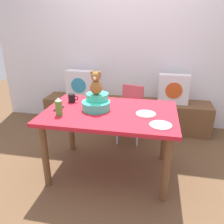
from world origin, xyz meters
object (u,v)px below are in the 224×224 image
teddy_bear (96,84)px  ketchup_bottle (59,107)px  dining_table (110,120)px  cell_phone (59,109)px  pillow_floral_right (174,89)px  infant_seat_teal (97,103)px  highchair (129,106)px  book_stack (129,98)px  coffee_mug (72,98)px  dinner_plate_near (146,114)px  dinner_plate_far (161,125)px  pillow_floral_left (80,84)px

teddy_bear → ketchup_bottle: size_ratio=1.35×
dining_table → cell_phone: bearing=-175.0°
pillow_floral_right → teddy_bear: (-0.87, -1.15, 0.34)m
infant_seat_teal → teddy_bear: bearing=-90.0°
infant_seat_teal → ketchup_bottle: (-0.32, -0.24, 0.02)m
dining_table → highchair: size_ratio=1.74×
highchair → cell_phone: bearing=-129.1°
highchair → book_stack: bearing=98.5°
teddy_bear → ketchup_bottle: (-0.32, -0.24, -0.19)m
book_stack → highchair: highchair is taller
teddy_bear → cell_phone: teddy_bear is taller
dining_table → ketchup_bottle: ketchup_bottle is taller
coffee_mug → ketchup_bottle: bearing=-87.9°
infant_seat_teal → dinner_plate_near: infant_seat_teal is taller
highchair → dinner_plate_far: highchair is taller
pillow_floral_right → highchair: (-0.60, -0.42, -0.16)m
infant_seat_teal → dinner_plate_far: infant_seat_teal is taller
book_stack → teddy_bear: teddy_bear is taller
teddy_bear → cell_phone: size_ratio=1.74×
pillow_floral_right → book_stack: pillow_floral_right is taller
pillow_floral_left → cell_phone: pillow_floral_left is taller
pillow_floral_right → dinner_plate_near: (-0.34, -1.21, 0.07)m
book_stack → dining_table: size_ratio=0.15×
ketchup_bottle → highchair: bearing=58.8°
cell_phone → dinner_plate_far: bearing=-13.4°
dinner_plate_near → dinner_plate_far: 0.28m
book_stack → cell_phone: size_ratio=1.39×
dinner_plate_far → pillow_floral_left: bearing=130.8°
highchair → dining_table: bearing=-98.4°
pillow_floral_left → dinner_plate_near: pillow_floral_left is taller
pillow_floral_right → book_stack: size_ratio=2.20×
infant_seat_teal → coffee_mug: 0.37m
teddy_bear → dinner_plate_near: bearing=-6.2°
highchair → teddy_bear: size_ratio=3.16×
dining_table → cell_phone: cell_phone is taller
highchair → dinner_plate_far: (0.40, -1.03, 0.22)m
book_stack → cell_phone: (-0.60, -1.25, 0.25)m
infant_seat_teal → dinner_plate_near: bearing=-6.2°
ketchup_bottle → dinner_plate_far: (0.99, -0.06, -0.08)m
highchair → teddy_bear: (-0.27, -0.73, 0.50)m
ketchup_bottle → coffee_mug: size_ratio=1.54×
book_stack → cell_phone: cell_phone is taller
dining_table → infant_seat_teal: (-0.15, 0.04, 0.17)m
pillow_floral_right → dinner_plate_near: pillow_floral_right is taller
dining_table → pillow_floral_left: bearing=121.8°
cell_phone → book_stack: bearing=62.5°
highchair → ketchup_bottle: bearing=-121.2°
teddy_bear → infant_seat_teal: bearing=90.0°
pillow_floral_right → coffee_mug: bearing=-140.5°
teddy_bear → dinner_plate_near: 0.59m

